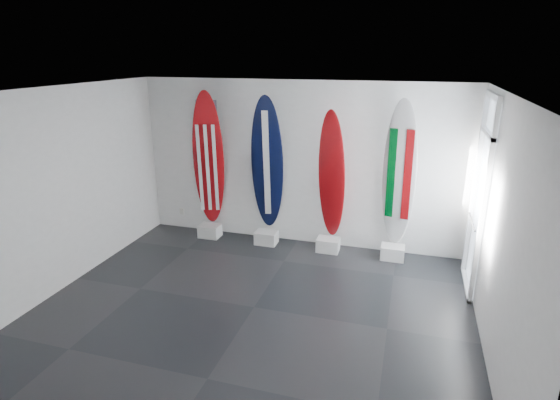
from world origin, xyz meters
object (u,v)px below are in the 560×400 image
(surfboard_navy, at_px, (267,165))
(surfboard_swiss, at_px, (332,176))
(surfboard_italy, at_px, (399,174))
(surfboard_usa, at_px, (209,160))

(surfboard_navy, relative_size, surfboard_swiss, 1.11)
(surfboard_navy, height_order, surfboard_italy, surfboard_navy)
(surfboard_usa, distance_m, surfboard_navy, 1.16)
(surfboard_usa, bearing_deg, surfboard_navy, -14.72)
(surfboard_italy, bearing_deg, surfboard_usa, -166.67)
(surfboard_usa, relative_size, surfboard_navy, 1.01)
(surfboard_usa, relative_size, surfboard_swiss, 1.11)
(surfboard_swiss, bearing_deg, surfboard_italy, 18.60)
(surfboard_navy, distance_m, surfboard_italy, 2.32)
(surfboard_swiss, relative_size, surfboard_italy, 0.92)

